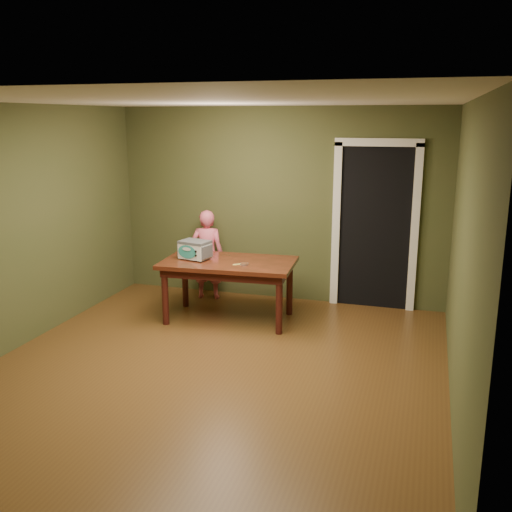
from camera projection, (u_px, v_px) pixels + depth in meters
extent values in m
plane|color=#553718|center=(213.00, 370.00, 5.68)|extent=(5.00, 5.00, 0.00)
cube|color=#444625|center=(278.00, 205.00, 7.70)|extent=(4.50, 0.02, 2.60)
cube|color=#444625|center=(39.00, 338.00, 3.05)|extent=(4.50, 0.02, 2.60)
cube|color=#444625|center=(12.00, 230.00, 6.01)|extent=(0.02, 5.00, 2.60)
cube|color=#444625|center=(463.00, 260.00, 4.73)|extent=(0.02, 5.00, 2.60)
cube|color=white|center=(207.00, 100.00, 5.07)|extent=(4.50, 5.00, 0.02)
cube|color=black|center=(377.00, 225.00, 7.66)|extent=(0.90, 0.60, 2.10)
cube|color=black|center=(375.00, 229.00, 7.37)|extent=(0.90, 0.02, 2.10)
cube|color=white|center=(336.00, 227.00, 7.50)|extent=(0.10, 0.06, 2.20)
cube|color=white|center=(415.00, 231.00, 7.22)|extent=(0.10, 0.06, 2.20)
cube|color=white|center=(379.00, 142.00, 7.10)|extent=(1.10, 0.06, 0.10)
cube|color=#33160B|center=(229.00, 263.00, 6.95)|extent=(1.66, 1.01, 0.05)
cube|color=#38110E|center=(229.00, 269.00, 6.97)|extent=(1.53, 0.88, 0.10)
cylinder|color=#38110E|center=(165.00, 297.00, 6.87)|extent=(0.08, 0.08, 0.70)
cylinder|color=#38110E|center=(185.00, 281.00, 7.53)|extent=(0.08, 0.08, 0.70)
cylinder|color=#38110E|center=(279.00, 305.00, 6.56)|extent=(0.08, 0.08, 0.70)
cylinder|color=#38110E|center=(290.00, 288.00, 7.22)|extent=(0.08, 0.08, 0.70)
cylinder|color=#4C4F54|center=(181.00, 259.00, 7.02)|extent=(0.02, 0.02, 0.01)
cylinder|color=#4C4F54|center=(190.00, 256.00, 7.18)|extent=(0.02, 0.02, 0.01)
cylinder|color=#4C4F54|center=(200.00, 261.00, 6.89)|extent=(0.02, 0.02, 0.01)
cylinder|color=#4C4F54|center=(209.00, 258.00, 7.04)|extent=(0.02, 0.02, 0.01)
cube|color=silver|center=(195.00, 250.00, 7.01)|extent=(0.39, 0.32, 0.20)
cube|color=#4C4F54|center=(195.00, 242.00, 6.98)|extent=(0.40, 0.32, 0.03)
cube|color=#4C4F54|center=(183.00, 249.00, 7.10)|extent=(0.06, 0.22, 0.15)
cube|color=#4C4F54|center=(207.00, 252.00, 6.92)|extent=(0.06, 0.22, 0.15)
ellipsoid|color=teal|center=(187.00, 252.00, 6.92)|extent=(0.26, 0.06, 0.16)
cylinder|color=black|center=(196.00, 251.00, 6.85)|extent=(0.03, 0.02, 0.02)
cylinder|color=black|center=(196.00, 256.00, 6.86)|extent=(0.02, 0.02, 0.02)
cylinder|color=silver|center=(244.00, 264.00, 6.75)|extent=(0.10, 0.10, 0.02)
cylinder|color=#482C18|center=(244.00, 264.00, 6.75)|extent=(0.09, 0.09, 0.01)
cube|color=#DBD35F|center=(240.00, 264.00, 6.78)|extent=(0.15, 0.14, 0.01)
imported|color=#E9607C|center=(207.00, 254.00, 7.84)|extent=(0.49, 0.37, 1.24)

